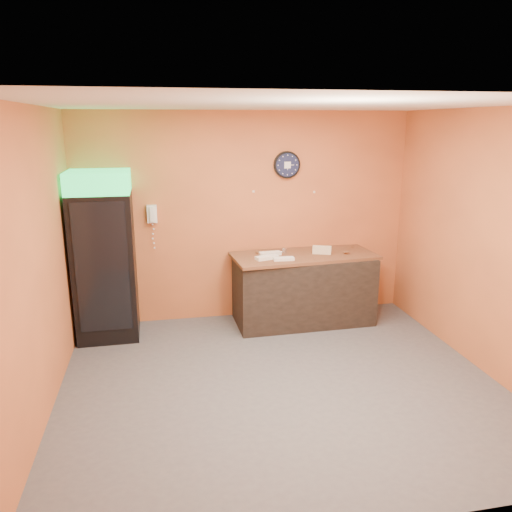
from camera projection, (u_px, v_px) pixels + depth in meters
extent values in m
plane|color=#47474C|center=(280.00, 383.00, 5.23)|extent=(4.50, 4.50, 0.00)
cube|color=#CF6D3A|center=(246.00, 217.00, 6.76)|extent=(4.50, 0.02, 2.80)
cube|color=#CF6D3A|center=(37.00, 266.00, 4.44)|extent=(0.02, 4.00, 2.80)
cube|color=#CF6D3A|center=(488.00, 243.00, 5.28)|extent=(0.02, 4.00, 2.80)
cube|color=white|center=(284.00, 104.00, 4.50)|extent=(4.50, 4.00, 0.02)
cube|color=black|center=(105.00, 266.00, 6.21)|extent=(0.74, 0.74, 1.83)
cube|color=#17C44F|center=(98.00, 182.00, 5.94)|extent=(0.74, 0.74, 0.26)
cube|color=black|center=(101.00, 268.00, 5.84)|extent=(0.61, 0.03, 1.57)
cube|color=black|center=(303.00, 289.00, 6.75)|extent=(1.84, 0.85, 0.91)
cylinder|color=black|center=(287.00, 165.00, 6.66)|extent=(0.36, 0.05, 0.36)
cylinder|color=#0F1433|center=(287.00, 165.00, 6.64)|extent=(0.31, 0.01, 0.31)
cube|color=white|center=(288.00, 165.00, 6.63)|extent=(0.09, 0.00, 0.09)
cube|color=white|center=(152.00, 214.00, 6.46)|extent=(0.13, 0.07, 0.23)
cube|color=white|center=(152.00, 215.00, 6.41)|extent=(0.05, 0.04, 0.19)
cube|color=brown|center=(304.00, 256.00, 6.63)|extent=(1.95, 0.96, 0.04)
cube|color=beige|center=(322.00, 252.00, 6.64)|extent=(0.26, 0.17, 0.05)
cube|color=beige|center=(322.00, 248.00, 6.63)|extent=(0.26, 0.17, 0.05)
cube|color=white|center=(267.00, 258.00, 6.38)|extent=(0.32, 0.20, 0.04)
cube|color=white|center=(284.00, 259.00, 6.33)|extent=(0.27, 0.11, 0.04)
cube|color=white|center=(270.00, 253.00, 6.59)|extent=(0.30, 0.14, 0.04)
cylinder|color=silver|center=(284.00, 250.00, 6.70)|extent=(0.07, 0.07, 0.07)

